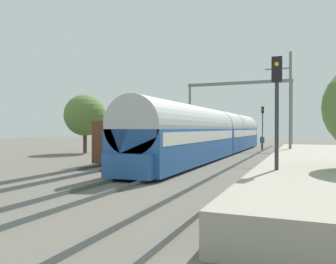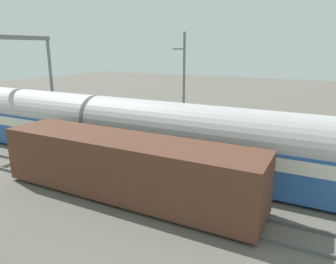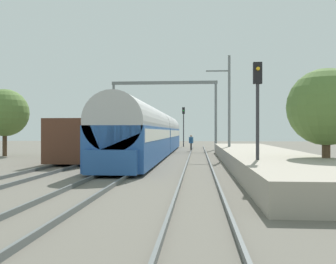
{
  "view_description": "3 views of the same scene",
  "coord_description": "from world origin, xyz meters",
  "views": [
    {
      "loc": [
        7.26,
        -17.85,
        2.39
      ],
      "look_at": [
        0.0,
        0.16,
        2.18
      ],
      "focal_mm": 36.3,
      "sensor_mm": 36.0,
      "label": 1
    },
    {
      "loc": [
        -15.28,
        -1.38,
        6.92
      ],
      "look_at": [
        1.84,
        7.54,
        1.7
      ],
      "focal_mm": 33.59,
      "sensor_mm": 36.0,
      "label": 2
    },
    {
      "loc": [
        3.85,
        -20.97,
        2.07
      ],
      "look_at": [
        0.0,
        27.53,
        2.02
      ],
      "focal_mm": 40.2,
      "sensor_mm": 36.0,
      "label": 3
    }
  ],
  "objects": [
    {
      "name": "ground",
      "position": [
        0.0,
        0.0,
        0.0
      ],
      "size": [
        120.0,
        120.0,
        0.0
      ],
      "primitive_type": "plane",
      "color": "#625E54"
    },
    {
      "name": "platform",
      "position": [
        7.7,
        2.0,
        0.45
      ],
      "size": [
        4.4,
        28.0,
        0.9
      ],
      "color": "#A39989",
      "rests_on": "ground"
    },
    {
      "name": "freight_car",
      "position": [
        -3.89,
        6.79,
        1.47
      ],
      "size": [
        2.8,
        13.0,
        2.7
      ],
      "color": "#563323",
      "rests_on": "ground"
    },
    {
      "name": "track_far_west",
      "position": [
        -3.89,
        0.0,
        0.08
      ],
      "size": [
        1.52,
        60.0,
        0.16
      ],
      "color": "#575C5C",
      "rests_on": "ground"
    },
    {
      "name": "track_east",
      "position": [
        3.89,
        0.0,
        0.08
      ],
      "size": [
        1.52,
        60.0,
        0.16
      ],
      "color": "#575C5C",
      "rests_on": "ground"
    },
    {
      "name": "passenger_train",
      "position": [
        0.0,
        11.75,
        1.97
      ],
      "size": [
        2.93,
        32.85,
        3.82
      ],
      "color": "#28569E",
      "rests_on": "ground"
    },
    {
      "name": "person_crossing",
      "position": [
        3.15,
        18.74,
        1.03
      ],
      "size": [
        0.46,
        0.43,
        1.73
      ],
      "rotation": [
        0.0,
        0.0,
        5.64
      ],
      "color": "#2B2B2B",
      "rests_on": "ground"
    },
    {
      "name": "track_west",
      "position": [
        0.0,
        0.0,
        0.08
      ],
      "size": [
        1.52,
        60.0,
        0.16
      ],
      "color": "#575C5C",
      "rests_on": "ground"
    },
    {
      "name": "catenary_pole_east_mid",
      "position": [
        6.24,
        8.51,
        4.15
      ],
      "size": [
        1.9,
        0.2,
        8.0
      ],
      "color": "slate",
      "rests_on": "ground"
    }
  ]
}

